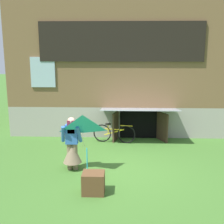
# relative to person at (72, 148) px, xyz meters

# --- Properties ---
(ground_plane) EXTENTS (60.00, 60.00, 0.00)m
(ground_plane) POSITION_rel_person_xyz_m (1.34, 0.03, -0.63)
(ground_plane) COLOR #3D6B28
(log_house) EXTENTS (8.56, 5.80, 5.55)m
(log_house) POSITION_rel_person_xyz_m (1.34, 5.37, 2.14)
(log_house) COLOR #9E998E
(log_house) RESTS_ON ground_plane
(person) EXTENTS (0.60, 0.52, 1.51)m
(person) POSITION_rel_person_xyz_m (0.00, 0.00, 0.00)
(person) COLOR #7F6B51
(person) RESTS_ON ground_plane
(kite) EXTENTS (1.00, 0.95, 1.61)m
(kite) POSITION_rel_person_xyz_m (0.39, -0.53, 0.64)
(kite) COLOR #2DB2CC
(kite) RESTS_ON ground_plane
(bicycle_yellow) EXTENTS (1.53, 0.27, 0.70)m
(bicycle_yellow) POSITION_rel_person_xyz_m (1.10, 2.43, -0.29)
(bicycle_yellow) COLOR black
(bicycle_yellow) RESTS_ON ground_plane
(wooden_crate) EXTENTS (0.52, 0.44, 0.51)m
(wooden_crate) POSITION_rel_person_xyz_m (0.73, -1.36, -0.38)
(wooden_crate) COLOR brown
(wooden_crate) RESTS_ON ground_plane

